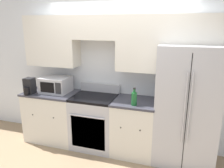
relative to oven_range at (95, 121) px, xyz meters
name	(u,v)px	position (x,y,z in m)	size (l,w,h in m)	color
ground_plane	(106,158)	(0.32, -0.31, -0.47)	(12.00, 12.00, 0.00)	#937A5B
wall_back	(118,61)	(0.34, 0.27, 1.05)	(8.00, 0.39, 2.60)	silver
lower_cabinets_left	(53,116)	(-0.84, 0.00, 0.00)	(0.96, 0.64, 0.93)	silver
lower_cabinets_right	(134,127)	(0.71, 0.00, 0.00)	(0.70, 0.64, 0.93)	silver
oven_range	(95,121)	(0.00, 0.00, 0.00)	(0.75, 0.65, 1.09)	#B7B7BC
refrigerator	(186,105)	(1.50, 0.06, 0.45)	(0.90, 0.77, 1.85)	#B7B7BC
microwave	(56,85)	(-0.76, 0.03, 0.60)	(0.49, 0.41, 0.28)	#B7B7BC
bottle	(134,98)	(0.74, -0.19, 0.57)	(0.08, 0.08, 0.28)	#195928
coffee_maker	(29,87)	(-1.15, -0.20, 0.59)	(0.16, 0.22, 0.28)	black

